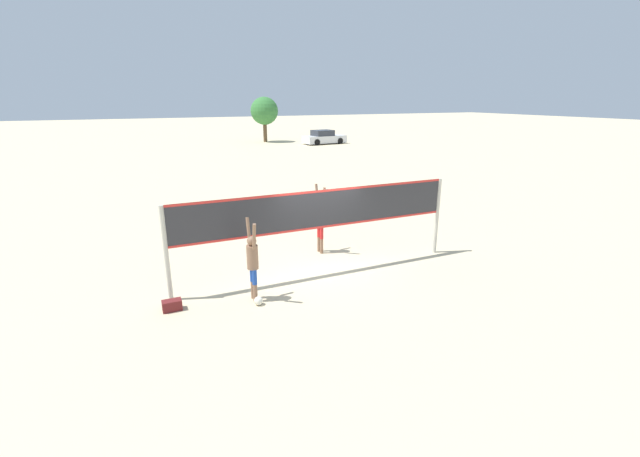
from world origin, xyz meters
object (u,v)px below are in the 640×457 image
player_blocker (320,218)px  gear_bag (172,305)px  volleyball (258,301)px  tree_left_cluster (264,111)px  player_spiker (253,259)px  volleyball_net (320,215)px  parked_car_near (324,138)px

player_blocker → gear_bag: size_ratio=4.97×
player_blocker → volleyball: (-2.90, -2.73, -1.06)m
player_blocker → tree_left_cluster: tree_left_cluster is taller
tree_left_cluster → player_spiker: bearing=-108.0°
gear_bag → player_spiker: bearing=-8.2°
volleyball_net → tree_left_cluster: 37.89m
player_blocker → gear_bag: 5.40m
player_blocker → parked_car_near: player_blocker is taller
volleyball_net → volleyball: bearing=-151.6°
volleyball_net → tree_left_cluster: (9.97, 36.52, 1.61)m
gear_bag → tree_left_cluster: (14.09, 37.12, 3.20)m
volleyball → tree_left_cluster: size_ratio=0.04×
player_spiker → player_blocker: (2.91, 2.42, 0.09)m
volleyball → tree_left_cluster: (12.16, 37.70, 3.22)m
volleyball_net → volleyball: volleyball_net is taller
player_spiker → tree_left_cluster: size_ratio=0.42×
player_spiker → volleyball: bearing=-178.0°
volleyball_net → volleyball: size_ratio=38.70×
volleyball_net → player_spiker: (-2.20, -0.87, -0.64)m
volleyball → gear_bag: size_ratio=0.48×
player_spiker → gear_bag: 2.17m
volleyball → parked_car_near: parked_car_near is taller
volleyball_net → parked_car_near: size_ratio=1.73×
player_spiker → tree_left_cluster: (12.17, 37.39, 2.25)m
player_spiker → tree_left_cluster: tree_left_cluster is taller
player_spiker → player_blocker: player_blocker is taller
volleyball_net → parked_car_near: bearing=64.7°
volleyball_net → player_blocker: volleyball_net is taller
volleyball_net → player_blocker: size_ratio=3.75×
player_spiker → gear_bag: (-1.93, 0.28, -0.95)m
gear_bag → parked_car_near: bearing=59.4°
gear_bag → tree_left_cluster: tree_left_cluster is taller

